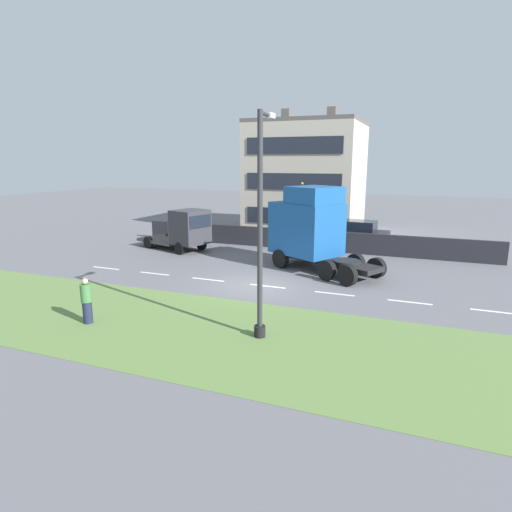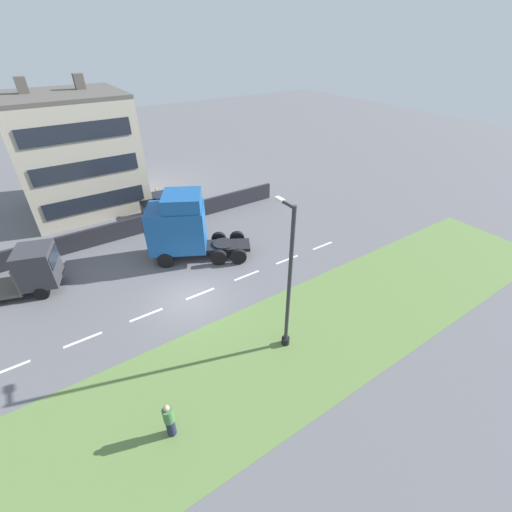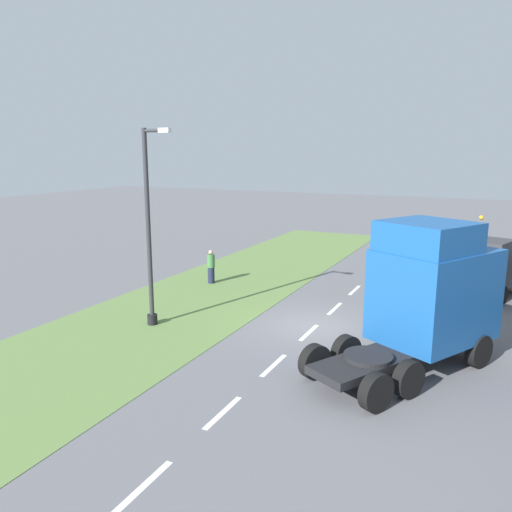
{
  "view_description": "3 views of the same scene",
  "coord_description": "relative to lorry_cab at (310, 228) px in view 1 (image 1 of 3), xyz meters",
  "views": [
    {
      "loc": [
        -18.4,
        -7.36,
        5.84
      ],
      "look_at": [
        0.47,
        0.09,
        1.32
      ],
      "focal_mm": 30.0,
      "sensor_mm": 36.0,
      "label": 1
    },
    {
      "loc": [
        -14.59,
        5.12,
        12.8
      ],
      "look_at": [
        -2.03,
        -3.25,
        2.82
      ],
      "focal_mm": 24.0,
      "sensor_mm": 36.0,
      "label": 2
    },
    {
      "loc": [
        5.86,
        -17.2,
        6.53
      ],
      "look_at": [
        -2.47,
        -0.08,
        2.55
      ],
      "focal_mm": 35.0,
      "sensor_mm": 36.0,
      "label": 3
    }
  ],
  "objects": [
    {
      "name": "boundary_wall",
      "position": [
        4.81,
        1.62,
        -1.59
      ],
      "size": [
        0.25,
        24.0,
        1.35
      ],
      "color": "#232328",
      "rests_on": "ground"
    },
    {
      "name": "parked_car",
      "position": [
        6.57,
        -1.56,
        -1.33
      ],
      "size": [
        2.27,
        4.4,
        1.9
      ],
      "rotation": [
        0.0,
        0.0,
        -0.1
      ],
      "color": "black",
      "rests_on": "ground"
    },
    {
      "name": "lamp_post",
      "position": [
        -9.86,
        -0.88,
        1.08
      ],
      "size": [
        1.31,
        0.38,
        7.37
      ],
      "color": "black",
      "rests_on": "ground"
    },
    {
      "name": "ground_plane",
      "position": [
        -4.19,
        1.62,
        -2.26
      ],
      "size": [
        120.0,
        120.0,
        0.0
      ],
      "primitive_type": "plane",
      "color": "slate",
      "rests_on": "ground"
    },
    {
      "name": "lorry_cab",
      "position": [
        0.0,
        0.0,
        0.0
      ],
      "size": [
        5.22,
        6.64,
        4.65
      ],
      "rotation": [
        0.0,
        0.0,
        -0.5
      ],
      "color": "black",
      "rests_on": "ground"
    },
    {
      "name": "flatbed_truck",
      "position": [
        1.41,
        8.67,
        -0.81
      ],
      "size": [
        3.57,
        5.74,
        2.76
      ],
      "rotation": [
        0.0,
        0.0,
        2.84
      ],
      "color": "#333338",
      "rests_on": "ground"
    },
    {
      "name": "pedestrian",
      "position": [
        -11.08,
        5.43,
        -1.42
      ],
      "size": [
        0.39,
        0.39,
        1.71
      ],
      "color": "#1E233D",
      "rests_on": "ground"
    },
    {
      "name": "grass_verge",
      "position": [
        -10.19,
        1.62,
        -2.25
      ],
      "size": [
        7.0,
        44.0,
        0.01
      ],
      "color": "#607F42",
      "rests_on": "ground"
    },
    {
      "name": "building_block",
      "position": [
        12.41,
        3.53,
        2.24
      ],
      "size": [
        8.23,
        8.59,
        10.08
      ],
      "color": "#B7AD99",
      "rests_on": "ground"
    },
    {
      "name": "lane_markings",
      "position": [
        -4.19,
        0.92,
        -2.26
      ],
      "size": [
        0.16,
        21.0,
        0.0
      ],
      "color": "white",
      "rests_on": "ground"
    }
  ]
}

